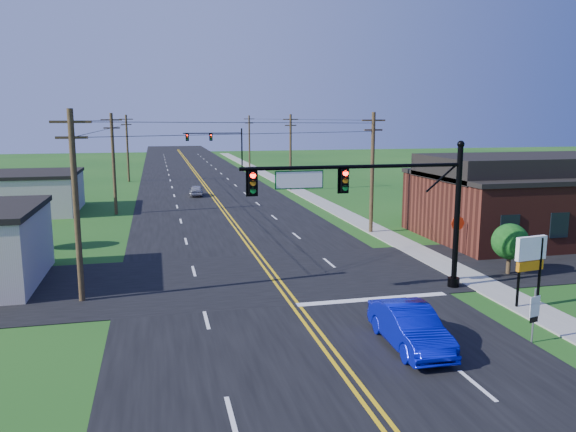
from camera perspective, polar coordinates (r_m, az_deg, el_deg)
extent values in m
plane|color=#174714|center=(19.97, 5.29, -15.54)|extent=(260.00, 260.00, 0.00)
cube|color=black|center=(67.86, -8.22, 2.59)|extent=(16.00, 220.00, 0.04)
cube|color=black|center=(30.85, -1.83, -6.16)|extent=(70.00, 10.00, 0.04)
cube|color=gray|center=(59.97, 2.70, 1.75)|extent=(2.00, 160.00, 0.08)
cylinder|color=black|center=(29.45, 16.79, -0.21)|extent=(0.28, 0.28, 7.20)
cylinder|color=black|center=(30.20, 16.47, -6.48)|extent=(0.60, 0.60, 0.50)
sphere|color=black|center=(29.06, 17.15, 6.99)|extent=(0.36, 0.36, 0.36)
cylinder|color=black|center=(26.78, 6.79, 5.00)|extent=(11.00, 0.18, 0.18)
cube|color=#045015|center=(26.03, 1.15, 3.71)|extent=(2.30, 0.06, 0.85)
cylinder|color=black|center=(98.29, -4.71, 7.01)|extent=(0.28, 0.28, 7.20)
cylinder|color=black|center=(98.51, -4.68, 5.06)|extent=(0.60, 0.60, 0.50)
sphere|color=black|center=(98.17, -4.74, 9.16)|extent=(0.36, 0.36, 0.36)
cylinder|color=black|center=(97.57, -7.66, 8.34)|extent=(10.00, 0.18, 0.18)
cube|color=#045015|center=(97.33, -9.55, 7.96)|extent=(2.30, 0.06, 0.85)
cube|color=#501F16|center=(44.02, 22.88, 0.83)|extent=(14.00, 11.00, 4.40)
cube|color=black|center=(43.74, 23.08, 3.87)|extent=(14.20, 11.20, 0.30)
cube|color=beige|center=(57.03, -26.50, 1.97)|extent=(12.00, 9.00, 3.40)
cube|color=black|center=(56.84, -26.65, 3.81)|extent=(12.20, 9.20, 0.30)
cylinder|color=#352818|center=(27.61, -20.72, 0.80)|extent=(0.28, 0.28, 9.00)
cube|color=#352818|center=(27.31, -21.22, 8.91)|extent=(1.80, 0.12, 0.12)
cube|color=#352818|center=(27.32, -21.13, 7.44)|extent=(1.40, 0.12, 0.12)
cylinder|color=#352818|center=(52.35, -17.29, 5.03)|extent=(0.28, 0.28, 9.00)
cube|color=#352818|center=(52.19, -17.51, 9.30)|extent=(1.80, 0.12, 0.12)
cube|color=#352818|center=(52.20, -17.47, 8.53)|extent=(1.40, 0.12, 0.12)
cylinder|color=#352818|center=(79.25, -15.99, 6.61)|extent=(0.28, 0.28, 9.00)
cube|color=#352818|center=(79.15, -16.13, 9.43)|extent=(1.80, 0.12, 0.12)
cube|color=#352818|center=(79.15, -16.11, 8.92)|extent=(1.40, 0.12, 0.12)
cylinder|color=#352818|center=(42.28, 8.55, 4.30)|extent=(0.28, 0.28, 9.00)
cube|color=#352818|center=(42.08, 8.69, 9.59)|extent=(1.80, 0.12, 0.12)
cube|color=#352818|center=(42.09, 8.66, 8.64)|extent=(1.40, 0.12, 0.12)
cylinder|color=#352818|center=(67.04, 0.26, 6.46)|extent=(0.28, 0.28, 9.00)
cube|color=#352818|center=(66.92, 0.26, 9.79)|extent=(1.80, 0.12, 0.12)
cube|color=#352818|center=(66.92, 0.26, 9.19)|extent=(1.40, 0.12, 0.12)
cylinder|color=#352818|center=(96.43, -3.94, 7.49)|extent=(0.28, 0.28, 9.00)
cube|color=#352818|center=(96.34, -3.97, 9.81)|extent=(1.80, 0.12, 0.12)
cube|color=#352818|center=(96.35, -3.97, 9.40)|extent=(1.40, 0.12, 0.12)
cylinder|color=#352818|center=(48.89, 13.47, 0.66)|extent=(0.24, 0.24, 1.85)
sphere|color=#0E3E10|center=(48.65, 13.55, 2.61)|extent=(3.00, 3.00, 3.00)
cylinder|color=#352818|center=(33.52, 21.50, -4.43)|extent=(0.24, 0.24, 1.32)
sphere|color=#0E3E10|center=(33.25, 21.63, -2.42)|extent=(2.00, 2.00, 2.00)
cylinder|color=#352818|center=(40.66, -24.57, -2.04)|extent=(0.24, 0.24, 1.54)
sphere|color=#0E3E10|center=(40.42, -24.72, -0.10)|extent=(2.40, 2.40, 2.40)
imported|color=#080FB1|center=(22.01, 12.28, -11.01)|extent=(1.80, 4.85, 1.58)
imported|color=#A8A7AC|center=(63.09, -9.32, 2.55)|extent=(1.58, 3.59, 1.20)
cylinder|color=slate|center=(23.81, 23.68, -9.27)|extent=(0.09, 0.09, 2.17)
cube|color=white|center=(23.59, 23.83, -7.81)|extent=(0.53, 0.18, 0.30)
cube|color=white|center=(23.71, 23.77, -8.72)|extent=(0.53, 0.18, 0.54)
cube|color=black|center=(23.83, 23.70, -9.63)|extent=(0.44, 0.15, 0.22)
cylinder|color=slate|center=(36.56, 16.76, -2.12)|extent=(0.08, 0.08, 2.41)
cylinder|color=#B3240A|center=(36.35, 16.86, -0.72)|extent=(0.92, 0.06, 0.92)
cylinder|color=black|center=(27.56, 22.41, -5.46)|extent=(0.14, 0.14, 3.23)
cylinder|color=black|center=(28.19, 24.19, -5.25)|extent=(0.14, 0.14, 3.23)
cube|color=white|center=(27.61, 23.48, -3.02)|extent=(1.63, 0.48, 1.08)
cube|color=#CC720C|center=(27.79, 23.36, -4.64)|extent=(1.45, 0.42, 0.45)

